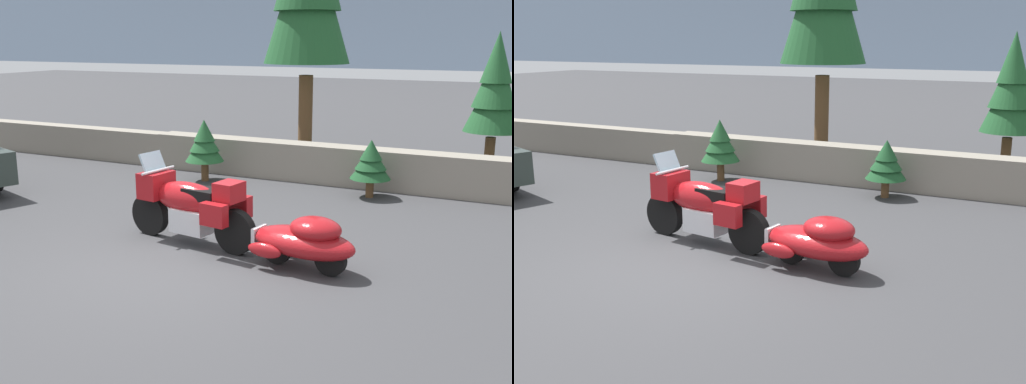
# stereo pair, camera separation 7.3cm
# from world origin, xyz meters

# --- Properties ---
(ground_plane) EXTENTS (80.00, 80.00, 0.00)m
(ground_plane) POSITION_xyz_m (0.00, 0.00, 0.00)
(ground_plane) COLOR #38383A
(stone_guard_wall) EXTENTS (24.00, 0.60, 0.86)m
(stone_guard_wall) POSITION_xyz_m (0.06, 5.72, 0.41)
(stone_guard_wall) COLOR gray
(stone_guard_wall) RESTS_ON ground
(touring_motorcycle) EXTENTS (2.31, 0.93, 1.33)m
(touring_motorcycle) POSITION_xyz_m (-0.31, 0.94, 0.62)
(touring_motorcycle) COLOR black
(touring_motorcycle) RESTS_ON ground
(car_shaped_trailer) EXTENTS (2.23, 0.92, 0.76)m
(car_shaped_trailer) POSITION_xyz_m (1.63, 0.67, 0.41)
(car_shaped_trailer) COLOR black
(car_shaped_trailer) RESTS_ON ground
(pine_tree_secondary) EXTENTS (1.22, 1.22, 3.19)m
(pine_tree_secondary) POSITION_xyz_m (3.21, 7.70, 1.99)
(pine_tree_secondary) COLOR brown
(pine_tree_secondary) RESTS_ON ground
(pine_sapling_near) EXTENTS (0.79, 0.79, 1.14)m
(pine_sapling_near) POSITION_xyz_m (1.33, 4.88, 0.71)
(pine_sapling_near) COLOR brown
(pine_sapling_near) RESTS_ON ground
(pine_sapling_farther) EXTENTS (0.84, 0.84, 1.34)m
(pine_sapling_farther) POSITION_xyz_m (-2.30, 4.71, 0.84)
(pine_sapling_farther) COLOR brown
(pine_sapling_farther) RESTS_ON ground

